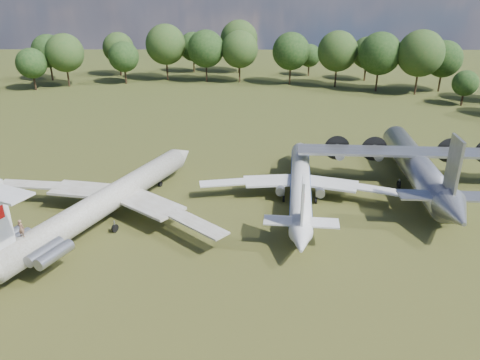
# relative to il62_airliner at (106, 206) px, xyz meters

# --- Properties ---
(ground) EXTENTS (300.00, 300.00, 0.00)m
(ground) POSITION_rel_il62_airliner_xyz_m (5.40, 2.12, -2.22)
(ground) COLOR #213A13
(ground) RESTS_ON ground
(il62_airliner) EXTENTS (50.52, 55.68, 4.44)m
(il62_airliner) POSITION_rel_il62_airliner_xyz_m (0.00, 0.00, 0.00)
(il62_airliner) COLOR silver
(il62_airliner) RESTS_ON ground
(tu104_jet) EXTENTS (32.04, 40.36, 3.75)m
(tu104_jet) POSITION_rel_il62_airliner_xyz_m (25.29, 6.51, -0.34)
(tu104_jet) COLOR silver
(tu104_jet) RESTS_ON ground
(an12_transport) EXTENTS (37.32, 41.18, 5.14)m
(an12_transport) POSITION_rel_il62_airliner_xyz_m (42.92, 11.49, 0.35)
(an12_transport) COLOR #9EA1A6
(an12_transport) RESTS_ON ground
(person_on_il62) EXTENTS (0.81, 0.66, 1.93)m
(person_on_il62) POSITION_rel_il62_airliner_xyz_m (-5.17, -11.31, 3.19)
(person_on_il62) COLOR #8B6046
(person_on_il62) RESTS_ON il62_airliner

